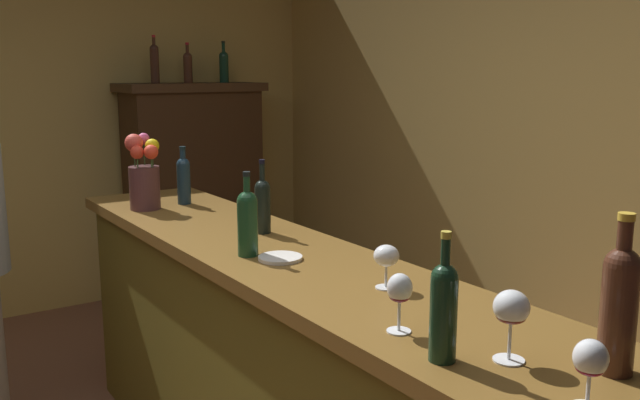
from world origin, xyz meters
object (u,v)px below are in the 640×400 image
flower_arrangement (144,176)px  display_bottle_center (224,65)px  wine_glass_mid (511,311)px  wine_bottle_syrah (619,303)px  cheese_plate (280,258)px  bar_counter (286,388)px  display_bottle_midleft (188,66)px  wine_glass_spare (386,257)px  wine_glass_front (590,362)px  display_bottle_left (155,62)px  wine_glass_rear (400,292)px  display_cabinet (194,187)px  wine_bottle_chardonnay (263,203)px  wine_bottle_rose (247,220)px  wine_bottle_merlot (184,178)px  wine_bottle_pinot (444,307)px

flower_arrangement → display_bottle_center: size_ratio=1.18×
wine_glass_mid → display_bottle_center: (1.13, 3.71, 0.56)m
wine_bottle_syrah → display_bottle_center: bearing=75.7°
cheese_plate → bar_counter: bearing=48.5°
wine_glass_mid → display_bottle_midleft: display_bottle_midleft is taller
wine_glass_spare → display_bottle_center: size_ratio=0.44×
wine_bottle_syrah → wine_glass_spare: size_ratio=2.64×
wine_glass_front → display_bottle_left: bearing=80.6°
wine_glass_rear → wine_glass_spare: size_ratio=1.14×
wine_glass_spare → cheese_plate: (-0.10, 0.45, -0.09)m
display_cabinet → wine_glass_rear: display_cabinet is taller
wine_glass_front → bar_counter: bearing=85.4°
wine_bottle_chardonnay → flower_arrangement: size_ratio=0.84×
display_cabinet → bar_counter: bearing=-107.0°
display_cabinet → wine_bottle_chardonnay: bearing=-107.2°
wine_bottle_syrah → cheese_plate: 1.19m
wine_glass_front → wine_bottle_syrah: bearing=19.8°
wine_glass_mid → wine_glass_spare: 0.57m
wine_glass_rear → display_bottle_left: size_ratio=0.46×
wine_bottle_rose → wine_bottle_merlot: wine_bottle_rose is taller
display_cabinet → wine_glass_mid: (-0.86, -3.71, 0.33)m
display_bottle_midleft → bar_counter: bearing=-106.7°
wine_glass_mid → wine_glass_rear: size_ratio=1.09×
wine_glass_mid → cheese_plate: size_ratio=1.08×
display_bottle_center → wine_bottle_chardonnay: bearing=-113.0°
wine_bottle_rose → cheese_plate: (0.07, -0.11, -0.12)m
display_bottle_center → display_bottle_left: bearing=-180.0°
wine_glass_front → wine_glass_mid: 0.24m
flower_arrangement → display_bottle_midleft: size_ratio=1.24×
bar_counter → display_cabinet: 2.78m
cheese_plate → wine_bottle_merlot: bearing=83.7°
bar_counter → wine_glass_rear: 1.02m
flower_arrangement → cheese_plate: size_ratio=2.30×
wine_bottle_merlot → flower_arrangement: flower_arrangement is taller
wine_bottle_pinot → wine_bottle_rose: bearing=86.8°
cheese_plate → display_bottle_midleft: 2.91m
bar_counter → wine_bottle_rose: size_ratio=10.02×
wine_bottle_pinot → wine_glass_spare: (0.23, 0.47, -0.03)m
wine_glass_front → display_cabinet: bearing=77.0°
wine_bottle_pinot → wine_glass_mid: (0.12, -0.09, -0.01)m
wine_bottle_pinot → display_bottle_midleft: 3.79m
wine_glass_mid → flower_arrangement: bearing=92.1°
wine_bottle_merlot → display_bottle_midleft: bearing=65.5°
wine_glass_front → wine_glass_mid: (0.05, 0.24, 0.02)m
display_bottle_midleft → wine_bottle_pinot: bearing=-105.0°
bar_counter → wine_bottle_merlot: size_ratio=10.66×
wine_glass_spare → cheese_plate: bearing=102.8°
wine_glass_mid → wine_glass_spare: bearing=79.6°
bar_counter → wine_bottle_rose: wine_bottle_rose is taller
wine_bottle_chardonnay → bar_counter: bearing=-106.1°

